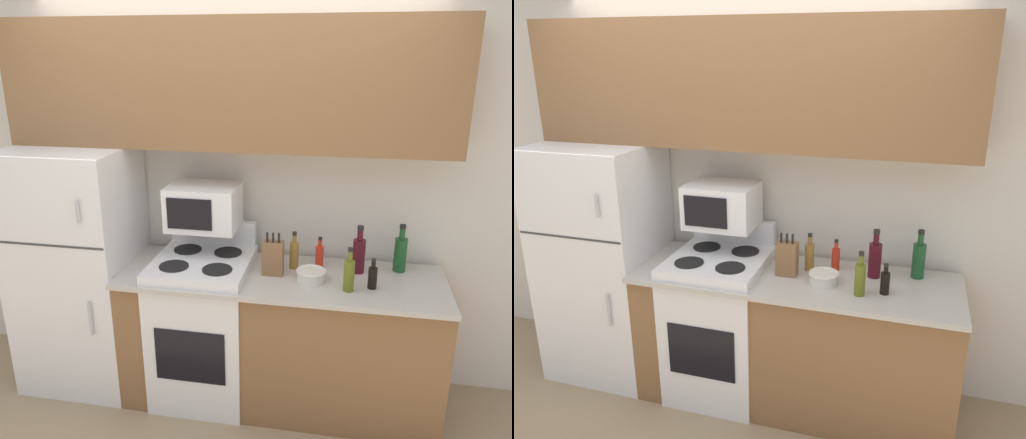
% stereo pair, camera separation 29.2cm
% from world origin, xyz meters
% --- Properties ---
extents(ground_plane, '(12.00, 12.00, 0.00)m').
position_xyz_m(ground_plane, '(0.00, 0.00, 0.00)').
color(ground_plane, tan).
extents(wall_back, '(8.00, 0.05, 2.55)m').
position_xyz_m(wall_back, '(0.00, 0.68, 1.27)').
color(wall_back, silver).
rests_on(wall_back, ground_plane).
extents(lower_cabinets, '(1.96, 0.66, 0.89)m').
position_xyz_m(lower_cabinets, '(0.37, 0.31, 0.45)').
color(lower_cabinets, brown).
rests_on(lower_cabinets, ground_plane).
extents(refrigerator, '(0.74, 0.67, 1.62)m').
position_xyz_m(refrigerator, '(-0.98, 0.32, 0.81)').
color(refrigerator, white).
rests_on(refrigerator, ground_plane).
extents(upper_cabinets, '(2.70, 0.33, 0.75)m').
position_xyz_m(upper_cabinets, '(0.00, 0.50, 2.00)').
color(upper_cabinets, brown).
rests_on(upper_cabinets, refrigerator).
extents(stove, '(0.60, 0.64, 1.12)m').
position_xyz_m(stove, '(-0.12, 0.30, 0.49)').
color(stove, white).
rests_on(stove, ground_plane).
extents(microwave, '(0.43, 0.34, 0.27)m').
position_xyz_m(microwave, '(-0.14, 0.43, 1.26)').
color(microwave, white).
rests_on(microwave, stove).
extents(knife_block, '(0.12, 0.08, 0.27)m').
position_xyz_m(knife_block, '(0.32, 0.30, 1.00)').
color(knife_block, brown).
rests_on(knife_block, lower_cabinets).
extents(bowl, '(0.18, 0.18, 0.07)m').
position_xyz_m(bowl, '(0.56, 0.24, 0.93)').
color(bowl, silver).
rests_on(bowl, lower_cabinets).
extents(bottle_hot_sauce, '(0.05, 0.05, 0.20)m').
position_xyz_m(bottle_hot_sauce, '(0.59, 0.45, 0.97)').
color(bottle_hot_sauce, red).
rests_on(bottle_hot_sauce, lower_cabinets).
extents(bottle_vinegar, '(0.06, 0.06, 0.24)m').
position_xyz_m(bottle_vinegar, '(0.44, 0.41, 0.99)').
color(bottle_vinegar, olive).
rests_on(bottle_vinegar, lower_cabinets).
extents(bottle_wine_red, '(0.08, 0.08, 0.30)m').
position_xyz_m(bottle_wine_red, '(0.83, 0.42, 1.01)').
color(bottle_wine_red, '#470F19').
rests_on(bottle_wine_red, lower_cabinets).
extents(bottle_olive_oil, '(0.06, 0.06, 0.26)m').
position_xyz_m(bottle_olive_oil, '(0.77, 0.15, 1.00)').
color(bottle_olive_oil, '#5B6619').
rests_on(bottle_olive_oil, lower_cabinets).
extents(bottle_soy_sauce, '(0.05, 0.05, 0.18)m').
position_xyz_m(bottle_soy_sauce, '(0.91, 0.21, 0.97)').
color(bottle_soy_sauce, black).
rests_on(bottle_soy_sauce, lower_cabinets).
extents(bottle_wine_green, '(0.08, 0.08, 0.30)m').
position_xyz_m(bottle_wine_green, '(1.08, 0.49, 1.01)').
color(bottle_wine_green, '#194C23').
rests_on(bottle_wine_green, lower_cabinets).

